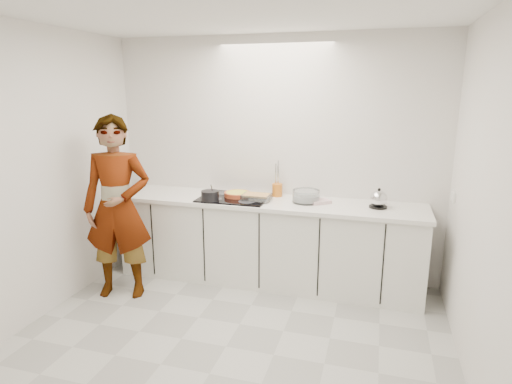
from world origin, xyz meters
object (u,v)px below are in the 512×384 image
(mixing_bowl, at_px, (306,197))
(utensil_crock, at_px, (277,190))
(saucepan, at_px, (210,196))
(baking_dish, at_px, (257,196))
(cook, at_px, (118,208))
(hob, at_px, (234,198))
(kettle, at_px, (379,199))
(tart_dish, at_px, (237,194))

(mixing_bowl, relative_size, utensil_crock, 2.37)
(saucepan, height_order, utensil_crock, saucepan)
(baking_dish, distance_m, cook, 1.39)
(hob, relative_size, mixing_bowl, 2.20)
(hob, relative_size, baking_dish, 2.49)
(kettle, bearing_deg, mixing_bowl, 179.53)
(baking_dish, bearing_deg, saucepan, -158.71)
(saucepan, distance_m, kettle, 1.69)
(kettle, bearing_deg, tart_dish, -179.74)
(saucepan, relative_size, kettle, 1.10)
(hob, height_order, cook, cook)
(baking_dish, height_order, kettle, kettle)
(saucepan, relative_size, utensil_crock, 1.73)
(hob, xyz_separation_m, kettle, (1.47, 0.05, 0.08))
(saucepan, height_order, mixing_bowl, saucepan)
(hob, bearing_deg, kettle, 1.98)
(utensil_crock, bearing_deg, tart_dish, -155.90)
(saucepan, bearing_deg, baking_dish, 21.29)
(kettle, bearing_deg, baking_dish, -176.54)
(kettle, height_order, utensil_crock, kettle)
(hob, relative_size, cook, 0.40)
(tart_dish, xyz_separation_m, saucepan, (-0.21, -0.24, 0.03))
(hob, bearing_deg, saucepan, -134.83)
(tart_dish, distance_m, saucepan, 0.32)
(mixing_bowl, height_order, kettle, kettle)
(hob, bearing_deg, tart_dish, 67.37)
(tart_dish, relative_size, kettle, 1.53)
(baking_dish, bearing_deg, hob, 174.83)
(tart_dish, height_order, mixing_bowl, mixing_bowl)
(mixing_bowl, distance_m, utensil_crock, 0.38)
(utensil_crock, bearing_deg, saucepan, -145.55)
(saucepan, height_order, kettle, kettle)
(tart_dish, xyz_separation_m, utensil_crock, (0.40, 0.18, 0.03))
(tart_dish, bearing_deg, cook, -144.78)
(saucepan, height_order, baking_dish, saucepan)
(hob, distance_m, baking_dish, 0.26)
(utensil_crock, bearing_deg, baking_dish, -123.62)
(hob, bearing_deg, baking_dish, -5.17)
(kettle, bearing_deg, saucepan, -171.53)
(mixing_bowl, bearing_deg, baking_dish, -171.02)
(hob, distance_m, mixing_bowl, 0.76)
(mixing_bowl, bearing_deg, cook, -157.52)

